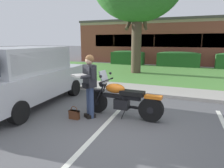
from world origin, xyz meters
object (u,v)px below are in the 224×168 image
object	(u,v)px
parked_suv_adjacent	(26,76)
motorcycle	(125,100)
hedge_left	(128,57)
brick_building	(202,41)
hedge_center_left	(178,59)
rider_person	(89,81)
handbag	(74,114)

from	to	relation	value
parked_suv_adjacent	motorcycle	bearing A→B (deg)	2.67
hedge_left	brick_building	bearing A→B (deg)	49.78
hedge_center_left	rider_person	bearing A→B (deg)	-95.14
parked_suv_adjacent	hedge_center_left	size ratio (longest dim) A/B	1.53
parked_suv_adjacent	hedge_center_left	world-z (taller)	parked_suv_adjacent
motorcycle	hedge_left	distance (m)	12.64
hedge_left	parked_suv_adjacent	bearing A→B (deg)	-86.92
parked_suv_adjacent	brick_building	distance (m)	19.76
rider_person	hedge_center_left	xyz separation A→B (m)	(1.11, 12.40, -0.36)
rider_person	handbag	distance (m)	0.96
motorcycle	hedge_left	xyz separation A→B (m)	(-3.99, 11.99, 0.16)
handbag	hedge_center_left	xyz separation A→B (m)	(1.43, 12.67, 0.51)
brick_building	rider_person	bearing A→B (deg)	-98.03
hedge_center_left	brick_building	distance (m)	7.20
parked_suv_adjacent	brick_building	world-z (taller)	brick_building
handbag	hedge_left	size ratio (longest dim) A/B	0.13
rider_person	hedge_center_left	distance (m)	12.45
parked_suv_adjacent	hedge_left	world-z (taller)	parked_suv_adjacent
motorcycle	parked_suv_adjacent	xyz separation A→B (m)	(-3.33, -0.16, 0.47)
parked_suv_adjacent	hedge_left	xyz separation A→B (m)	(-0.65, 12.14, -0.30)
hedge_left	brick_building	distance (m)	9.13
rider_person	parked_suv_adjacent	bearing A→B (deg)	174.18
hedge_left	hedge_center_left	xyz separation A→B (m)	(4.22, 0.00, 0.00)
parked_suv_adjacent	hedge_center_left	bearing A→B (deg)	73.63
parked_suv_adjacent	hedge_left	bearing A→B (deg)	93.08
rider_person	parked_suv_adjacent	distance (m)	2.47
parked_suv_adjacent	handbag	bearing A→B (deg)	-13.85
handbag	brick_building	world-z (taller)	brick_building
motorcycle	rider_person	distance (m)	1.10
rider_person	hedge_center_left	world-z (taller)	rider_person
rider_person	brick_building	bearing A→B (deg)	81.97
rider_person	hedge_left	world-z (taller)	rider_person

